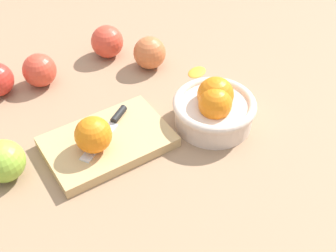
{
  "coord_description": "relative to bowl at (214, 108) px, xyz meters",
  "views": [
    {
      "loc": [
        0.17,
        0.68,
        0.61
      ],
      "look_at": [
        -0.05,
        0.12,
        0.04
      ],
      "focal_mm": 46.6,
      "sensor_mm": 36.0,
      "label": 1
    }
  ],
  "objects": [
    {
      "name": "citrus_peel",
      "position": [
        -0.04,
        -0.17,
        -0.04
      ],
      "size": [
        0.06,
        0.06,
        0.01
      ],
      "primitive_type": "ellipsoid",
      "rotation": [
        0.0,
        0.0,
        3.68
      ],
      "color": "orange",
      "rests_on": "ground_plane"
    },
    {
      "name": "bowl",
      "position": [
        0.0,
        0.0,
        0.0
      ],
      "size": [
        0.17,
        0.17,
        0.1
      ],
      "color": "beige",
      "rests_on": "ground_plane"
    },
    {
      "name": "orange_on_board",
      "position": [
        0.25,
        0.0,
        0.01
      ],
      "size": [
        0.07,
        0.07,
        0.07
      ],
      "primitive_type": "sphere",
      "color": "orange",
      "rests_on": "cutting_board"
    },
    {
      "name": "apple_front_center",
      "position": [
        0.13,
        -0.32,
        -0.0
      ],
      "size": [
        0.08,
        0.08,
        0.08
      ],
      "primitive_type": "sphere",
      "color": "#D6422D",
      "rests_on": "ground_plane"
    },
    {
      "name": "knife",
      "position": [
        0.2,
        -0.04,
        -0.02
      ],
      "size": [
        0.12,
        0.12,
        0.01
      ],
      "color": "silver",
      "rests_on": "cutting_board"
    },
    {
      "name": "ground_plane",
      "position": [
        0.15,
        -0.1,
        -0.04
      ],
      "size": [
        2.4,
        2.4,
        0.0
      ],
      "primitive_type": "plane",
      "color": "#997556"
    },
    {
      "name": "cutting_board",
      "position": [
        0.22,
        -0.02,
        -0.03
      ],
      "size": [
        0.26,
        0.2,
        0.02
      ],
      "primitive_type": "cube",
      "rotation": [
        0.0,
        0.0,
        0.2
      ],
      "color": "tan",
      "rests_on": "ground_plane"
    },
    {
      "name": "apple_front_left",
      "position": [
        0.05,
        -0.24,
        -0.0
      ],
      "size": [
        0.08,
        0.08,
        0.08
      ],
      "primitive_type": "sphere",
      "color": "#CC6638",
      "rests_on": "ground_plane"
    },
    {
      "name": "apple_front_right",
      "position": [
        0.3,
        -0.26,
        -0.0
      ],
      "size": [
        0.07,
        0.07,
        0.07
      ],
      "primitive_type": "sphere",
      "color": "#D6422D",
      "rests_on": "ground_plane"
    },
    {
      "name": "apple_back_right",
      "position": [
        0.41,
        -0.01,
        -0.0
      ],
      "size": [
        0.08,
        0.08,
        0.08
      ],
      "primitive_type": "sphere",
      "color": "#8EB738",
      "rests_on": "ground_plane"
    }
  ]
}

